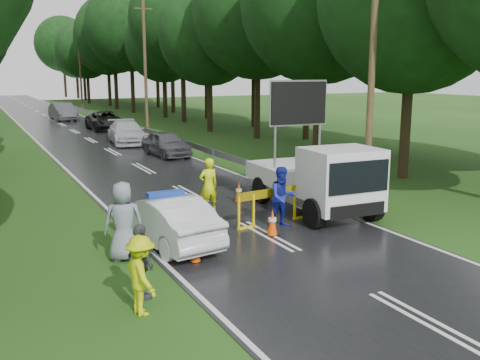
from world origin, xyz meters
TOP-DOWN VIEW (x-y plane):
  - ground at (0.00, 0.00)m, footprint 160.00×160.00m
  - road at (0.00, 30.00)m, footprint 7.00×140.00m
  - guardrail at (3.70, 29.67)m, footprint 0.12×60.06m
  - utility_pole_near at (5.20, 2.00)m, footprint 1.40×0.24m
  - utility_pole_mid at (5.20, 28.00)m, footprint 1.40×0.24m
  - utility_pole_far at (5.20, 54.00)m, footprint 1.40×0.24m
  - police_sedan at (-2.80, 0.61)m, footprint 1.96×4.18m
  - work_truck at (2.72, 1.48)m, footprint 2.63×5.44m
  - barrier at (0.80, 1.00)m, footprint 2.70×0.34m
  - officer at (-0.40, 3.25)m, footprint 0.67×0.45m
  - civilian at (0.85, 0.62)m, footprint 0.94×0.77m
  - bystander_left at (-4.62, -3.17)m, footprint 0.70×1.07m
  - bystander_mid at (-4.43, -2.50)m, footprint 0.57×0.99m
  - bystander_right at (-4.12, -0.06)m, footprint 1.10×0.87m
  - queue_car_first at (2.29, 15.23)m, footprint 1.91×4.15m
  - queue_car_second at (1.75, 21.23)m, footprint 2.61×5.24m
  - queue_car_third at (2.44, 29.91)m, footprint 2.45×5.29m
  - queue_car_fourth at (0.80, 40.33)m, footprint 2.07×5.12m
  - cone_near_left at (-2.63, -1.00)m, footprint 0.32×0.32m
  - cone_center at (0.14, 0.00)m, footprint 0.37×0.37m
  - cone_far at (1.07, 3.94)m, footprint 0.35×0.35m
  - cone_left_mid at (-3.40, 2.93)m, footprint 0.34×0.34m
  - cone_right at (3.28, 3.13)m, footprint 0.37×0.37m

SIDE VIEW (x-z plane):
  - ground at x=0.00m, z-range 0.00..0.00m
  - road at x=0.00m, z-range 0.00..0.02m
  - cone_near_left at x=-2.63m, z-range -0.01..0.66m
  - cone_left_mid at x=-3.40m, z-range -0.01..0.70m
  - cone_far at x=1.07m, z-range -0.01..0.73m
  - cone_right at x=3.28m, z-range -0.01..0.77m
  - cone_center at x=0.14m, z-range -0.01..0.77m
  - guardrail at x=3.70m, z-range 0.20..0.90m
  - police_sedan at x=-2.80m, z-range -0.06..1.39m
  - queue_car_first at x=2.29m, z-range 0.00..1.38m
  - queue_car_second at x=1.75m, z-range 0.00..1.46m
  - queue_car_third at x=2.44m, z-range 0.00..1.47m
  - bystander_left at x=-4.62m, z-range 0.00..1.57m
  - bystander_mid at x=-4.43m, z-range 0.00..1.59m
  - queue_car_fourth at x=0.80m, z-range 0.00..1.65m
  - barrier at x=0.80m, z-range 0.29..1.41m
  - officer at x=-0.40m, z-range 0.00..1.80m
  - civilian at x=0.85m, z-range 0.00..1.83m
  - bystander_right at x=-4.12m, z-range 0.00..1.98m
  - work_truck at x=2.72m, z-range -0.97..3.27m
  - utility_pole_near at x=5.20m, z-range 0.06..10.06m
  - utility_pole_mid at x=5.20m, z-range 0.06..10.06m
  - utility_pole_far at x=5.20m, z-range 0.06..10.06m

